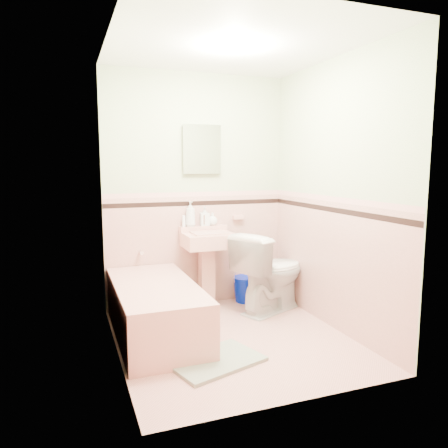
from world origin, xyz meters
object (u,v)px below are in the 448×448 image
object	(u,v)px
soap_bottle_mid	(205,216)
medicine_cabinet	(202,149)
sink	(208,271)
bathtub	(156,311)
soap_bottle_left	(190,214)
bucket	(246,289)
shoe	(204,357)
soap_bottle_right	(212,219)
toilet	(271,272)

from	to	relation	value
soap_bottle_mid	medicine_cabinet	bearing A→B (deg)	121.34
sink	medicine_cabinet	xyz separation A→B (m)	(0.00, 0.21, 1.29)
bathtub	soap_bottle_left	bearing A→B (deg)	52.85
bucket	shoe	world-z (taller)	bucket
sink	soap_bottle_left	size ratio (longest dim) A/B	3.03
soap_bottle_left	shoe	bearing A→B (deg)	-102.19
sink	soap_bottle_right	distance (m)	0.58
bucket	soap_bottle_right	bearing A→B (deg)	165.43
soap_bottle_mid	shoe	distance (m)	1.74
bathtub	bucket	size ratio (longest dim) A/B	5.27
shoe	soap_bottle_right	bearing A→B (deg)	58.39
sink	toilet	world-z (taller)	toilet
sink	soap_bottle_mid	distance (m)	0.60
medicine_cabinet	toilet	world-z (taller)	medicine_cabinet
medicine_cabinet	soap_bottle_mid	size ratio (longest dim) A/B	2.45
medicine_cabinet	soap_bottle_left	xyz separation A→B (m)	(-0.14, -0.03, -0.69)
soap_bottle_mid	toilet	world-z (taller)	soap_bottle_mid
soap_bottle_left	bucket	size ratio (longest dim) A/B	0.95
bucket	shoe	distance (m)	1.60
soap_bottle_right	bucket	size ratio (longest dim) A/B	0.49
soap_bottle_mid	toilet	size ratio (longest dim) A/B	0.24
medicine_cabinet	shoe	bearing A→B (deg)	-107.25
toilet	shoe	size ratio (longest dim) A/B	5.76
soap_bottle_left	medicine_cabinet	bearing A→B (deg)	11.92
toilet	soap_bottle_left	bearing A→B (deg)	33.34
medicine_cabinet	toilet	bearing A→B (deg)	-39.75
medicine_cabinet	soap_bottle_mid	xyz separation A→B (m)	(0.02, -0.03, -0.72)
bathtub	soap_bottle_left	distance (m)	1.19
toilet	shoe	world-z (taller)	toilet
medicine_cabinet	shoe	xyz separation A→B (m)	(-0.45, -1.43, -1.64)
sink	bathtub	bearing A→B (deg)	-142.07
soap_bottle_left	soap_bottle_right	size ratio (longest dim) A/B	1.96
bathtub	sink	xyz separation A→B (m)	(0.68, 0.53, 0.19)
soap_bottle_left	shoe	distance (m)	1.73
toilet	shoe	xyz separation A→B (m)	(-1.04, -0.94, -0.36)
toilet	bucket	world-z (taller)	toilet
sink	soap_bottle_left	bearing A→B (deg)	128.30
medicine_cabinet	soap_bottle_mid	bearing A→B (deg)	-58.66
soap_bottle_left	bucket	xyz separation A→B (m)	(0.61, -0.09, -0.87)
bathtub	soap_bottle_left	size ratio (longest dim) A/B	5.53
shoe	soap_bottle_mid	bearing A→B (deg)	61.64
bathtub	soap_bottle_mid	world-z (taller)	soap_bottle_mid
toilet	shoe	distance (m)	1.45
medicine_cabinet	bucket	xyz separation A→B (m)	(0.47, -0.12, -1.56)
sink	soap_bottle_mid	bearing A→B (deg)	84.20
soap_bottle_right	toilet	world-z (taller)	soap_bottle_right
soap_bottle_right	bucket	bearing A→B (deg)	-14.57
toilet	medicine_cabinet	bearing A→B (deg)	25.81
soap_bottle_right	toilet	size ratio (longest dim) A/B	0.16
sink	medicine_cabinet	world-z (taller)	medicine_cabinet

